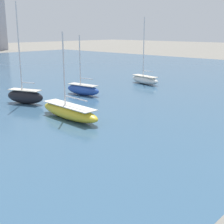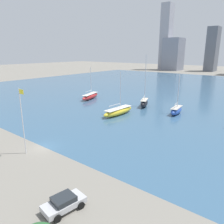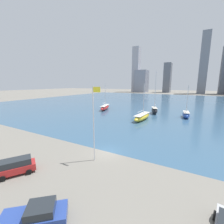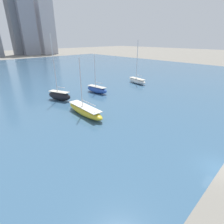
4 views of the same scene
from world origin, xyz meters
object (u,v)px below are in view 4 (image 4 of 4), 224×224
at_px(sailboat_white, 137,81).
at_px(sailboat_yellow, 85,110).
at_px(sailboat_black, 59,95).
at_px(sailboat_blue, 97,89).

bearing_deg(sailboat_white, sailboat_yellow, -151.72).
distance_m(sailboat_yellow, sailboat_white, 29.42).
bearing_deg(sailboat_yellow, sailboat_black, 88.45).
bearing_deg(sailboat_yellow, sailboat_blue, 44.16).
bearing_deg(sailboat_blue, sailboat_white, -9.98).
height_order(sailboat_white, sailboat_black, sailboat_black).
relative_size(sailboat_yellow, sailboat_black, 0.72).
relative_size(sailboat_white, sailboat_blue, 1.33).
xyz_separation_m(sailboat_white, sailboat_blue, (-16.60, 0.90, 0.04)).
distance_m(sailboat_blue, sailboat_black, 10.62).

